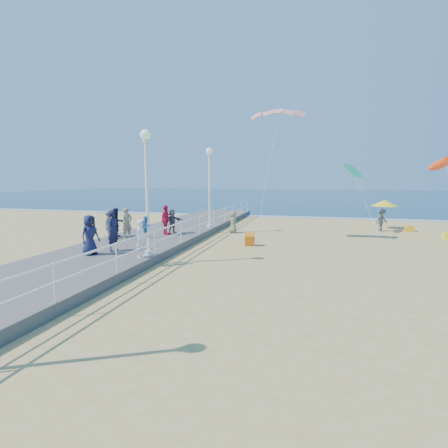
% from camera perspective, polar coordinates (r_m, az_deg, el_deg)
% --- Properties ---
extents(ground, '(160.00, 160.00, 0.00)m').
position_cam_1_polar(ground, '(14.10, 7.85, -7.82)').
color(ground, tan).
rests_on(ground, ground).
extents(ocean, '(160.00, 90.00, 0.05)m').
position_cam_1_polar(ocean, '(78.62, 13.60, 4.53)').
color(ocean, '#0B2E47').
rests_on(ocean, ground).
extents(surf_line, '(160.00, 1.20, 0.04)m').
position_cam_1_polar(surf_line, '(34.25, 12.00, 1.12)').
color(surf_line, silver).
rests_on(surf_line, ground).
extents(boardwalk, '(5.00, 44.00, 0.40)m').
position_cam_1_polar(boardwalk, '(16.66, -18.79, -5.08)').
color(boardwalk, slate).
rests_on(boardwalk, ground).
extents(railing, '(0.05, 42.00, 0.55)m').
position_cam_1_polar(railing, '(15.26, -11.25, -1.93)').
color(railing, white).
rests_on(railing, boardwalk).
extents(lamp_post_mid, '(0.44, 0.44, 5.32)m').
position_cam_1_polar(lamp_post_mid, '(15.19, -12.51, 7.14)').
color(lamp_post_mid, white).
rests_on(lamp_post_mid, boardwalk).
extents(lamp_post_far, '(0.44, 0.44, 5.32)m').
position_cam_1_polar(lamp_post_far, '(23.56, -2.40, 7.34)').
color(lamp_post_far, white).
rests_on(lamp_post_far, boardwalk).
extents(woman_holding_toddler, '(0.57, 0.68, 1.60)m').
position_cam_1_polar(woman_holding_toddler, '(14.99, -13.29, -2.34)').
color(woman_holding_toddler, white).
rests_on(woman_holding_toddler, boardwalk).
extents(toddler_held, '(0.47, 0.52, 0.89)m').
position_cam_1_polar(toddler_held, '(14.97, -12.57, -0.42)').
color(toddler_held, '#337DBF').
rests_on(toddler_held, boardwalk).
extents(spectator_0, '(0.50, 0.72, 1.89)m').
position_cam_1_polar(spectator_0, '(16.64, -17.59, -1.02)').
color(spectator_0, '#1B1A3A').
rests_on(spectator_0, boardwalk).
extents(spectator_2, '(0.73, 1.12, 1.63)m').
position_cam_1_polar(spectator_2, '(20.29, -18.12, 0.04)').
color(spectator_2, slate).
rests_on(spectator_2, boardwalk).
extents(spectator_3, '(0.46, 1.05, 1.76)m').
position_cam_1_polar(spectator_3, '(20.82, -9.52, 0.67)').
color(spectator_3, '#DA1B47').
rests_on(spectator_3, boardwalk).
extents(spectator_4, '(0.78, 0.98, 1.75)m').
position_cam_1_polar(spectator_4, '(16.18, -21.06, -1.67)').
color(spectator_4, '#1C1E3E').
rests_on(spectator_4, boardwalk).
extents(spectator_5, '(1.01, 1.42, 1.48)m').
position_cam_1_polar(spectator_5, '(21.28, -8.47, 0.45)').
color(spectator_5, '#545559').
rests_on(spectator_5, boardwalk).
extents(spectator_6, '(0.63, 0.74, 1.72)m').
position_cam_1_polar(spectator_6, '(19.81, -15.54, 0.10)').
color(spectator_6, gray).
rests_on(spectator_6, boardwalk).
extents(spectator_7, '(0.93, 1.00, 1.64)m').
position_cam_1_polar(spectator_7, '(20.70, -17.10, 0.24)').
color(spectator_7, '#172434').
rests_on(spectator_7, boardwalk).
extents(beach_walker_a, '(1.17, 1.12, 1.60)m').
position_cam_1_polar(beach_walker_a, '(26.99, 24.35, 0.61)').
color(beach_walker_a, '#58575C').
rests_on(beach_walker_a, ground).
extents(beach_walker_c, '(0.61, 0.82, 1.51)m').
position_cam_1_polar(beach_walker_c, '(23.85, 1.50, 0.35)').
color(beach_walker_c, gray).
rests_on(beach_walker_c, ground).
extents(box_kite, '(0.68, 0.80, 0.74)m').
position_cam_1_polar(box_kite, '(19.39, 4.23, -2.67)').
color(box_kite, '#DA3E0C').
rests_on(box_kite, ground).
extents(beach_umbrella, '(1.90, 1.90, 2.14)m').
position_cam_1_polar(beach_umbrella, '(28.24, 24.71, 3.13)').
color(beach_umbrella, white).
rests_on(beach_umbrella, ground).
extents(beach_chair_left, '(0.55, 0.55, 0.40)m').
position_cam_1_polar(beach_chair_left, '(27.76, 28.02, -0.68)').
color(beach_chair_left, gold).
rests_on(beach_chair_left, ground).
extents(beach_chair_right, '(0.55, 0.55, 0.40)m').
position_cam_1_polar(beach_chair_right, '(25.58, 32.75, -1.61)').
color(beach_chair_right, yellow).
rests_on(beach_chair_right, ground).
extents(kite_parafoil, '(3.19, 0.94, 0.65)m').
position_cam_1_polar(kite_parafoil, '(21.18, 8.78, 17.74)').
color(kite_parafoil, red).
extents(kite_windsock, '(0.97, 2.49, 1.04)m').
position_cam_1_polar(kite_windsock, '(26.29, 32.05, 8.41)').
color(kite_windsock, '#FB4015').
extents(kite_diamond_green, '(1.46, 1.55, 0.85)m').
position_cam_1_polar(kite_diamond_green, '(25.00, 20.25, 8.21)').
color(kite_diamond_green, '#24A96D').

